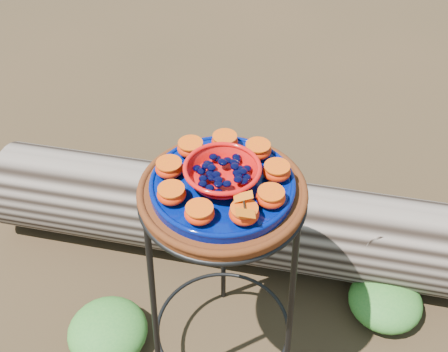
{
  "coord_description": "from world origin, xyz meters",
  "views": [
    {
      "loc": [
        0.01,
        -0.94,
        1.64
      ],
      "look_at": [
        0.0,
        0.0,
        0.77
      ],
      "focal_mm": 45.0,
      "sensor_mm": 36.0,
      "label": 1
    }
  ],
  "objects_px": {
    "plant_stand": "(223,287)",
    "driftwood_log": "(230,217)",
    "cobalt_plate": "(222,186)",
    "red_bowl": "(222,175)",
    "terracotta_saucer": "(222,194)"
  },
  "relations": [
    {
      "from": "cobalt_plate",
      "to": "red_bowl",
      "type": "height_order",
      "value": "red_bowl"
    },
    {
      "from": "plant_stand",
      "to": "driftwood_log",
      "type": "xyz_separation_m",
      "value": [
        0.02,
        0.45,
        -0.19
      ]
    },
    {
      "from": "cobalt_plate",
      "to": "red_bowl",
      "type": "bearing_deg",
      "value": 0.0
    },
    {
      "from": "terracotta_saucer",
      "to": "cobalt_plate",
      "type": "relative_size",
      "value": 1.17
    },
    {
      "from": "plant_stand",
      "to": "cobalt_plate",
      "type": "height_order",
      "value": "cobalt_plate"
    },
    {
      "from": "red_bowl",
      "to": "terracotta_saucer",
      "type": "bearing_deg",
      "value": 0.0
    },
    {
      "from": "cobalt_plate",
      "to": "driftwood_log",
      "type": "bearing_deg",
      "value": 87.27
    },
    {
      "from": "cobalt_plate",
      "to": "driftwood_log",
      "type": "xyz_separation_m",
      "value": [
        0.02,
        0.45,
        -0.58
      ]
    },
    {
      "from": "cobalt_plate",
      "to": "red_bowl",
      "type": "xyz_separation_m",
      "value": [
        0.0,
        0.0,
        0.03
      ]
    },
    {
      "from": "plant_stand",
      "to": "driftwood_log",
      "type": "bearing_deg",
      "value": 87.27
    },
    {
      "from": "plant_stand",
      "to": "driftwood_log",
      "type": "relative_size",
      "value": 0.41
    },
    {
      "from": "plant_stand",
      "to": "terracotta_saucer",
      "type": "distance_m",
      "value": 0.37
    },
    {
      "from": "plant_stand",
      "to": "terracotta_saucer",
      "type": "bearing_deg",
      "value": 0.0
    },
    {
      "from": "terracotta_saucer",
      "to": "red_bowl",
      "type": "relative_size",
      "value": 2.33
    },
    {
      "from": "red_bowl",
      "to": "driftwood_log",
      "type": "distance_m",
      "value": 0.76
    }
  ]
}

